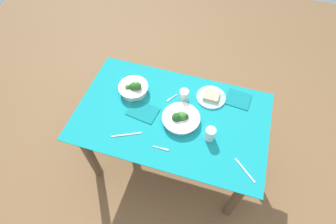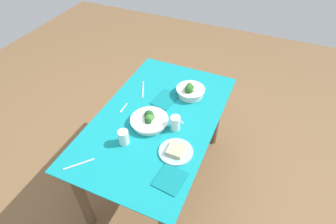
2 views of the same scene
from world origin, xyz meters
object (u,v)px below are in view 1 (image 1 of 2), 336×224
(water_glass_center, at_px, (210,134))
(fork_by_near_bowl, at_px, (171,98))
(napkin_folded_upper, at_px, (238,99))
(broccoli_bowl_near, at_px, (181,118))
(fork_by_far_bowl, at_px, (161,148))
(bread_side_plate, at_px, (211,97))
(napkin_folded_lower, at_px, (143,112))
(broccoli_bowl_far, at_px, (134,88))
(table_knife_left, at_px, (245,170))
(water_glass_side, at_px, (184,96))
(table_knife_right, at_px, (127,135))

(water_glass_center, height_order, fork_by_near_bowl, water_glass_center)
(napkin_folded_upper, bearing_deg, fork_by_near_bowl, -164.14)
(broccoli_bowl_near, xyz_separation_m, fork_by_far_bowl, (-0.06, -0.24, -0.03))
(bread_side_plate, xyz_separation_m, fork_by_near_bowl, (-0.27, -0.09, -0.01))
(napkin_folded_lower, bearing_deg, broccoli_bowl_near, 1.02)
(broccoli_bowl_far, distance_m, table_knife_left, 0.95)
(water_glass_side, height_order, napkin_folded_upper, water_glass_side)
(broccoli_bowl_near, distance_m, bread_side_plate, 0.30)
(bread_side_plate, bearing_deg, broccoli_bowl_near, -121.46)
(water_glass_center, distance_m, table_knife_left, 0.30)
(bread_side_plate, xyz_separation_m, table_knife_left, (0.31, -0.49, -0.01))
(water_glass_center, bearing_deg, bread_side_plate, 99.74)
(bread_side_plate, distance_m, napkin_folded_upper, 0.20)
(bread_side_plate, bearing_deg, water_glass_center, -80.26)
(broccoli_bowl_far, xyz_separation_m, fork_by_far_bowl, (0.34, -0.39, -0.04))
(table_knife_right, bearing_deg, fork_by_far_bowl, 148.13)
(broccoli_bowl_far, height_order, napkin_folded_lower, broccoli_bowl_far)
(broccoli_bowl_near, bearing_deg, napkin_folded_upper, 40.63)
(fork_by_far_bowl, relative_size, table_knife_left, 0.57)
(water_glass_center, xyz_separation_m, napkin_folded_lower, (-0.49, 0.07, -0.05))
(water_glass_center, bearing_deg, napkin_folded_upper, 70.03)
(broccoli_bowl_near, height_order, table_knife_right, broccoli_bowl_near)
(broccoli_bowl_near, height_order, table_knife_left, broccoli_bowl_near)
(bread_side_plate, xyz_separation_m, fork_by_far_bowl, (-0.22, -0.50, -0.01))
(water_glass_side, bearing_deg, napkin_folded_upper, 18.06)
(broccoli_bowl_near, xyz_separation_m, napkin_folded_lower, (-0.27, -0.00, -0.03))
(broccoli_bowl_near, xyz_separation_m, table_knife_right, (-0.31, -0.21, -0.03))
(broccoli_bowl_near, distance_m, water_glass_center, 0.23)
(fork_by_far_bowl, height_order, napkin_folded_upper, napkin_folded_upper)
(fork_by_far_bowl, height_order, table_knife_left, same)
(fork_by_far_bowl, xyz_separation_m, table_knife_right, (-0.25, 0.03, -0.00))
(fork_by_far_bowl, bearing_deg, water_glass_center, 29.78)
(water_glass_center, xyz_separation_m, table_knife_left, (0.26, -0.16, -0.05))
(table_knife_right, bearing_deg, table_knife_left, 153.16)
(table_knife_left, relative_size, napkin_folded_lower, 0.89)
(fork_by_far_bowl, height_order, napkin_folded_lower, napkin_folded_lower)
(broccoli_bowl_far, bearing_deg, fork_by_near_bowl, 4.30)
(water_glass_side, height_order, napkin_folded_lower, water_glass_side)
(fork_by_near_bowl, xyz_separation_m, napkin_folded_upper, (0.47, 0.13, 0.00))
(broccoli_bowl_near, distance_m, napkin_folded_upper, 0.46)
(water_glass_center, relative_size, napkin_folded_lower, 0.47)
(table_knife_right, relative_size, napkin_folded_upper, 1.18)
(bread_side_plate, height_order, water_glass_side, water_glass_side)
(broccoli_bowl_near, xyz_separation_m, water_glass_side, (-0.03, 0.18, 0.02))
(broccoli_bowl_near, distance_m, table_knife_left, 0.52)
(broccoli_bowl_near, distance_m, napkin_folded_lower, 0.28)
(water_glass_side, xyz_separation_m, fork_by_far_bowl, (-0.03, -0.42, -0.05))
(water_glass_side, distance_m, fork_by_near_bowl, 0.10)
(broccoli_bowl_far, xyz_separation_m, napkin_folded_upper, (0.75, 0.15, -0.04))
(fork_by_far_bowl, relative_size, fork_by_near_bowl, 1.20)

